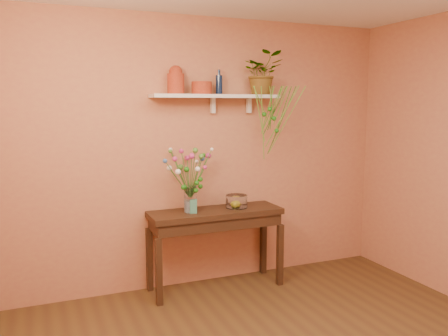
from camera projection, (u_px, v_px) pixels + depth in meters
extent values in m
cube|color=tan|center=(207.00, 153.00, 4.69)|extent=(4.00, 0.04, 2.70)
cube|color=#332011|center=(216.00, 213.00, 4.56)|extent=(1.32, 0.43, 0.06)
cube|color=#332011|center=(216.00, 221.00, 4.57)|extent=(1.27, 0.39, 0.11)
cube|color=#332011|center=(159.00, 272.00, 4.21)|extent=(0.06, 0.06, 0.63)
cube|color=#332011|center=(280.00, 255.00, 4.69)|extent=(0.06, 0.06, 0.63)
cube|color=#332011|center=(149.00, 259.00, 4.55)|extent=(0.06, 0.06, 0.63)
cube|color=#332011|center=(263.00, 245.00, 5.03)|extent=(0.06, 0.06, 0.63)
cube|color=white|center=(216.00, 96.00, 4.51)|extent=(1.30, 0.24, 0.04)
cube|color=white|center=(213.00, 106.00, 4.61)|extent=(0.04, 0.05, 0.15)
cube|color=white|center=(249.00, 106.00, 4.76)|extent=(0.04, 0.05, 0.15)
cylinder|color=#A73E23|center=(176.00, 84.00, 4.37)|extent=(0.19, 0.19, 0.19)
sphere|color=#A73E23|center=(176.00, 72.00, 4.36)|extent=(0.13, 0.13, 0.13)
cylinder|color=#A73E23|center=(202.00, 88.00, 4.43)|extent=(0.22, 0.22, 0.12)
cylinder|color=#0C1B38|center=(219.00, 85.00, 4.53)|extent=(0.07, 0.07, 0.19)
cylinder|color=#0C1B38|center=(219.00, 72.00, 4.52)|extent=(0.03, 0.03, 0.06)
imported|color=#1F6814|center=(263.00, 73.00, 4.67)|extent=(0.47, 0.43, 0.44)
cylinder|color=#1F6814|center=(281.00, 121.00, 4.64)|extent=(0.17, 0.27, 0.69)
cylinder|color=#57A12D|center=(261.00, 104.00, 4.58)|extent=(0.21, 0.07, 0.35)
cylinder|color=#57A12D|center=(282.00, 117.00, 4.56)|extent=(0.22, 0.27, 0.62)
cylinder|color=#1F6814|center=(271.00, 108.00, 4.57)|extent=(0.03, 0.07, 0.43)
cylinder|color=#57A12D|center=(272.00, 104.00, 4.61)|extent=(0.06, 0.02, 0.35)
cylinder|color=#57A12D|center=(287.00, 120.00, 4.62)|extent=(0.26, 0.27, 0.67)
cylinder|color=#1F6814|center=(275.00, 111.00, 4.63)|extent=(0.18, 0.16, 0.49)
cylinder|color=#57A12D|center=(272.00, 108.00, 4.62)|extent=(0.14, 0.15, 0.42)
cylinder|color=#57A12D|center=(259.00, 114.00, 4.54)|extent=(0.16, 0.06, 0.55)
cylinder|color=#1F6814|center=(282.00, 115.00, 4.66)|extent=(0.15, 0.12, 0.57)
cylinder|color=#57A12D|center=(263.00, 123.00, 4.63)|extent=(0.09, 0.09, 0.74)
cylinder|color=#57A12D|center=(268.00, 110.00, 4.58)|extent=(0.03, 0.23, 0.48)
cylinder|color=#1F6814|center=(275.00, 109.00, 4.60)|extent=(0.05, 0.22, 0.44)
cylinder|color=#57A12D|center=(276.00, 105.00, 4.56)|extent=(0.07, 0.21, 0.37)
cylinder|color=#57A12D|center=(280.00, 106.00, 4.61)|extent=(0.09, 0.13, 0.38)
sphere|color=#1F6814|center=(270.00, 109.00, 4.54)|extent=(0.05, 0.05, 0.05)
sphere|color=#1F6814|center=(277.00, 131.00, 4.62)|extent=(0.05, 0.05, 0.05)
sphere|color=#1F6814|center=(264.00, 114.00, 4.60)|extent=(0.05, 0.05, 0.05)
sphere|color=#1F6814|center=(274.00, 118.00, 4.58)|extent=(0.05, 0.05, 0.05)
cylinder|color=white|center=(190.00, 199.00, 4.44)|extent=(0.12, 0.12, 0.25)
cylinder|color=silver|center=(190.00, 206.00, 4.45)|extent=(0.11, 0.11, 0.12)
cylinder|color=#386B28|center=(193.00, 174.00, 4.37)|extent=(0.03, 0.11, 0.46)
sphere|color=#5C9338|center=(195.00, 150.00, 4.29)|extent=(0.05, 0.05, 0.05)
cylinder|color=#386B28|center=(194.00, 183.00, 4.35)|extent=(0.02, 0.18, 0.30)
sphere|color=white|center=(198.00, 169.00, 4.25)|extent=(0.05, 0.05, 0.05)
cylinder|color=#386B28|center=(197.00, 182.00, 4.38)|extent=(0.11, 0.14, 0.31)
sphere|color=#BD2F7C|center=(205.00, 167.00, 4.32)|extent=(0.04, 0.04, 0.04)
cylinder|color=#386B28|center=(196.00, 177.00, 4.40)|extent=(0.10, 0.08, 0.40)
sphere|color=#5C9338|center=(201.00, 156.00, 4.36)|extent=(0.05, 0.05, 0.05)
cylinder|color=#386B28|center=(201.00, 173.00, 4.44)|extent=(0.22, 0.03, 0.46)
sphere|color=white|center=(212.00, 149.00, 4.44)|extent=(0.04, 0.04, 0.04)
cylinder|color=#386B28|center=(196.00, 178.00, 4.43)|extent=(0.12, 0.03, 0.37)
sphere|color=#3C63A6|center=(202.00, 159.00, 4.42)|extent=(0.05, 0.05, 0.05)
cylinder|color=#386B28|center=(199.00, 176.00, 4.48)|extent=(0.22, 0.07, 0.39)
sphere|color=#BD2F7C|center=(208.00, 156.00, 4.52)|extent=(0.06, 0.06, 0.06)
cylinder|color=#386B28|center=(194.00, 179.00, 4.46)|extent=(0.10, 0.06, 0.34)
sphere|color=white|center=(197.00, 162.00, 4.48)|extent=(0.04, 0.04, 0.04)
cylinder|color=#386B28|center=(197.00, 176.00, 4.54)|extent=(0.20, 0.20, 0.39)
sphere|color=#1F6814|center=(204.00, 155.00, 4.64)|extent=(0.05, 0.05, 0.05)
cylinder|color=#386B28|center=(189.00, 177.00, 4.50)|extent=(0.04, 0.18, 0.36)
sphere|color=#BD2F7C|center=(187.00, 158.00, 4.56)|extent=(0.05, 0.05, 0.05)
cylinder|color=#386B28|center=(185.00, 182.00, 4.50)|extent=(0.04, 0.18, 0.28)
sphere|color=#5C9338|center=(181.00, 167.00, 4.55)|extent=(0.06, 0.06, 0.06)
cylinder|color=#386B28|center=(180.00, 173.00, 4.50)|extent=(0.12, 0.25, 0.45)
sphere|color=white|center=(170.00, 150.00, 4.55)|extent=(0.05, 0.05, 0.05)
cylinder|color=#386B28|center=(186.00, 174.00, 4.43)|extent=(0.07, 0.09, 0.44)
sphere|color=#BD2F7C|center=(181.00, 151.00, 4.43)|extent=(0.05, 0.05, 0.05)
cylinder|color=#386B28|center=(180.00, 174.00, 4.45)|extent=(0.15, 0.17, 0.44)
sphere|color=#5C9338|center=(170.00, 151.00, 4.47)|extent=(0.04, 0.04, 0.04)
cylinder|color=#386B28|center=(180.00, 183.00, 4.41)|extent=(0.19, 0.07, 0.29)
sphere|color=white|center=(169.00, 168.00, 4.39)|extent=(0.05, 0.05, 0.05)
cylinder|color=#386B28|center=(178.00, 179.00, 4.36)|extent=(0.26, 0.04, 0.37)
sphere|color=#3C63A6|center=(165.00, 161.00, 4.27)|extent=(0.04, 0.04, 0.04)
cylinder|color=#386B28|center=(183.00, 178.00, 4.34)|extent=(0.18, 0.09, 0.39)
sphere|color=#BD2F7C|center=(175.00, 159.00, 4.25)|extent=(0.05, 0.05, 0.05)
cylinder|color=#386B28|center=(184.00, 185.00, 4.35)|extent=(0.15, 0.11, 0.27)
sphere|color=white|center=(178.00, 172.00, 4.26)|extent=(0.06, 0.06, 0.06)
cylinder|color=#386B28|center=(188.00, 183.00, 4.37)|extent=(0.07, 0.10, 0.29)
sphere|color=#1F6814|center=(187.00, 169.00, 4.30)|extent=(0.05, 0.05, 0.05)
cylinder|color=#386B28|center=(191.00, 177.00, 4.36)|extent=(0.02, 0.11, 0.41)
sphere|color=#BD2F7C|center=(192.00, 156.00, 4.28)|extent=(0.06, 0.06, 0.06)
sphere|color=#1F6814|center=(185.00, 187.00, 4.34)|extent=(0.05, 0.05, 0.05)
sphere|color=#1F6814|center=(196.00, 190.00, 4.38)|extent=(0.05, 0.05, 0.05)
sphere|color=#1F6814|center=(197.00, 183.00, 4.32)|extent=(0.05, 0.05, 0.05)
sphere|color=#1F6814|center=(183.00, 187.00, 4.26)|extent=(0.05, 0.05, 0.05)
sphere|color=#1F6814|center=(200.00, 179.00, 4.36)|extent=(0.05, 0.05, 0.05)
sphere|color=#1F6814|center=(200.00, 186.00, 4.51)|extent=(0.05, 0.05, 0.05)
cylinder|color=white|center=(236.00, 201.00, 4.64)|extent=(0.22, 0.22, 0.13)
cylinder|color=white|center=(236.00, 207.00, 4.65)|extent=(0.21, 0.21, 0.01)
sphere|color=gold|center=(236.00, 204.00, 4.64)|extent=(0.07, 0.07, 0.07)
cube|color=teal|center=(194.00, 206.00, 4.41)|extent=(0.08, 0.07, 0.13)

